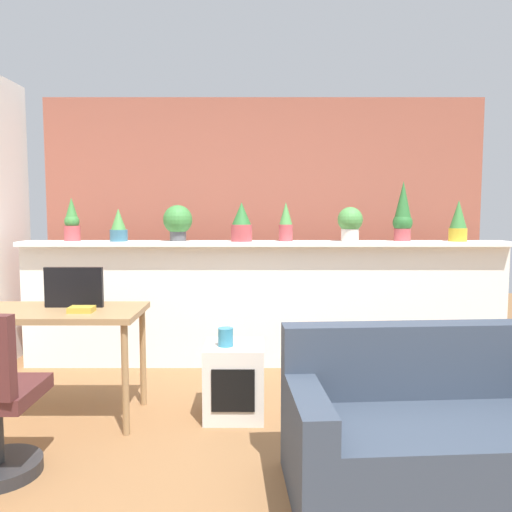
# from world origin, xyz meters

# --- Properties ---
(ground_plane) EXTENTS (12.00, 12.00, 0.00)m
(ground_plane) POSITION_xyz_m (0.00, 0.00, 0.00)
(ground_plane) COLOR brown
(divider_wall) EXTENTS (4.31, 0.16, 1.09)m
(divider_wall) POSITION_xyz_m (0.00, 2.00, 0.55)
(divider_wall) COLOR white
(divider_wall) RESTS_ON ground
(plant_shelf) EXTENTS (4.31, 0.29, 0.04)m
(plant_shelf) POSITION_xyz_m (0.00, 1.96, 1.11)
(plant_shelf) COLOR white
(plant_shelf) RESTS_ON divider_wall
(brick_wall_behind) EXTENTS (4.31, 0.10, 2.50)m
(brick_wall_behind) POSITION_xyz_m (0.00, 2.60, 1.25)
(brick_wall_behind) COLOR #9E5442
(brick_wall_behind) RESTS_ON ground
(potted_plant_0) EXTENTS (0.14, 0.14, 0.38)m
(potted_plant_0) POSITION_xyz_m (-1.70, 1.99, 1.30)
(potted_plant_0) COLOR #B7474C
(potted_plant_0) RESTS_ON plant_shelf
(potted_plant_1) EXTENTS (0.15, 0.15, 0.29)m
(potted_plant_1) POSITION_xyz_m (-1.28, 1.94, 1.27)
(potted_plant_1) COLOR #386B84
(potted_plant_1) RESTS_ON plant_shelf
(potted_plant_2) EXTENTS (0.26, 0.26, 0.32)m
(potted_plant_2) POSITION_xyz_m (-0.77, 1.99, 1.31)
(potted_plant_2) COLOR #4C4C51
(potted_plant_2) RESTS_ON plant_shelf
(potted_plant_3) EXTENTS (0.18, 0.18, 0.34)m
(potted_plant_3) POSITION_xyz_m (-0.20, 1.92, 1.30)
(potted_plant_3) COLOR #B7474C
(potted_plant_3) RESTS_ON plant_shelf
(potted_plant_4) EXTENTS (0.12, 0.12, 0.34)m
(potted_plant_4) POSITION_xyz_m (0.19, 1.96, 1.30)
(potted_plant_4) COLOR #B7474C
(potted_plant_4) RESTS_ON plant_shelf
(potted_plant_5) EXTENTS (0.22, 0.22, 0.30)m
(potted_plant_5) POSITION_xyz_m (0.75, 1.93, 1.30)
(potted_plant_5) COLOR silver
(potted_plant_5) RESTS_ON plant_shelf
(potted_plant_6) EXTENTS (0.17, 0.17, 0.53)m
(potted_plant_6) POSITION_xyz_m (1.22, 2.00, 1.38)
(potted_plant_6) COLOR #B7474C
(potted_plant_6) RESTS_ON plant_shelf
(potted_plant_7) EXTENTS (0.15, 0.15, 0.36)m
(potted_plant_7) POSITION_xyz_m (1.69, 1.94, 1.31)
(potted_plant_7) COLOR gold
(potted_plant_7) RESTS_ON plant_shelf
(desk) EXTENTS (1.10, 0.60, 0.75)m
(desk) POSITION_xyz_m (-1.39, 0.81, 0.67)
(desk) COLOR #99754C
(desk) RESTS_ON ground
(tv_monitor) EXTENTS (0.39, 0.04, 0.27)m
(tv_monitor) POSITION_xyz_m (-1.31, 0.89, 0.89)
(tv_monitor) COLOR black
(tv_monitor) RESTS_ON desk
(side_cube_shelf) EXTENTS (0.40, 0.41, 0.50)m
(side_cube_shelf) POSITION_xyz_m (-0.22, 0.85, 0.25)
(side_cube_shelf) COLOR silver
(side_cube_shelf) RESTS_ON ground
(vase_on_shelf) EXTENTS (0.10, 0.10, 0.12)m
(vase_on_shelf) POSITION_xyz_m (-0.28, 0.82, 0.56)
(vase_on_shelf) COLOR teal
(vase_on_shelf) RESTS_ON side_cube_shelf
(book_on_desk) EXTENTS (0.16, 0.11, 0.04)m
(book_on_desk) POSITION_xyz_m (-1.21, 0.73, 0.77)
(book_on_desk) COLOR gold
(book_on_desk) RESTS_ON desk
(couch) EXTENTS (1.61, 0.86, 0.80)m
(couch) POSITION_xyz_m (0.86, -0.07, 0.28)
(couch) COLOR #333D4C
(couch) RESTS_ON ground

